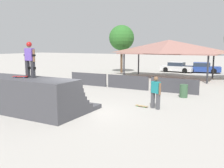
{
  "coord_description": "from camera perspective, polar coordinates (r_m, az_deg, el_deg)",
  "views": [
    {
      "loc": [
        7.19,
        -9.89,
        3.37
      ],
      "look_at": [
        -0.17,
        3.69,
        0.98
      ],
      "focal_mm": 40.0,
      "sensor_mm": 36.0,
      "label": 1
    }
  ],
  "objects": [
    {
      "name": "bystander_walking",
      "position": [
        13.49,
        9.95,
        -1.58
      ],
      "size": [
        0.68,
        0.41,
        1.75
      ],
      "rotation": [
        0.0,
        0.0,
        2.71
      ],
      "color": "#4C4C51",
      "rests_on": "ground"
    },
    {
      "name": "trash_bin",
      "position": [
        16.96,
        16.06,
        -1.54
      ],
      "size": [
        0.52,
        0.52,
        0.85
      ],
      "primitive_type": "cylinder",
      "color": "#385B3D",
      "rests_on": "ground"
    },
    {
      "name": "skateboard_on_ground",
      "position": [
        13.96,
        6.86,
        -4.99
      ],
      "size": [
        0.78,
        0.33,
        0.09
      ],
      "rotation": [
        0.0,
        0.0,
        6.11
      ],
      "color": "green",
      "rests_on": "ground"
    },
    {
      "name": "barrier_fence",
      "position": [
        19.57,
        3.57,
        0.43
      ],
      "size": [
        10.78,
        0.12,
        1.05
      ],
      "color": "#3D3D42",
      "rests_on": "ground"
    },
    {
      "name": "ground_plane",
      "position": [
        12.68,
        -7.34,
        -6.69
      ],
      "size": [
        160.0,
        160.0,
        0.0
      ],
      "primitive_type": "plane",
      "color": "#ADA8A0"
    },
    {
      "name": "skateboard_on_deck",
      "position": [
        13.27,
        -20.12,
        1.64
      ],
      "size": [
        0.83,
        0.45,
        0.09
      ],
      "rotation": [
        0.0,
        0.0,
        0.33
      ],
      "color": "blue",
      "rests_on": "quarter_pipe_ramp"
    },
    {
      "name": "skater_on_deck",
      "position": [
        13.01,
        -18.29,
        5.84
      ],
      "size": [
        0.75,
        0.26,
        1.77
      ],
      "rotation": [
        0.0,
        0.0,
        -0.02
      ],
      "color": "#2D2D33",
      "rests_on": "quarter_pipe_ramp"
    },
    {
      "name": "pavilion_shelter",
      "position": [
        26.36,
        12.87,
        8.24
      ],
      "size": [
        9.69,
        4.64,
        3.94
      ],
      "color": "#2D2D33",
      "rests_on": "ground"
    },
    {
      "name": "parked_car_white",
      "position": [
        32.95,
        14.63,
        3.7
      ],
      "size": [
        4.18,
        1.99,
        1.27
      ],
      "rotation": [
        0.0,
        0.0,
        -0.09
      ],
      "color": "silver",
      "rests_on": "ground"
    },
    {
      "name": "parked_car_blue",
      "position": [
        33.05,
        19.92,
        3.47
      ],
      "size": [
        4.47,
        2.3,
        1.27
      ],
      "rotation": [
        0.0,
        0.0,
        0.16
      ],
      "color": "navy",
      "rests_on": "ground"
    },
    {
      "name": "tree_far_back",
      "position": [
        31.22,
        2.21,
        10.47
      ],
      "size": [
        3.1,
        3.1,
        5.85
      ],
      "color": "brown",
      "rests_on": "ground"
    },
    {
      "name": "quarter_pipe_ramp",
      "position": [
        13.53,
        -18.46,
        -2.68
      ],
      "size": [
        5.89,
        3.59,
        1.78
      ],
      "color": "#424247",
      "rests_on": "ground"
    }
  ]
}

